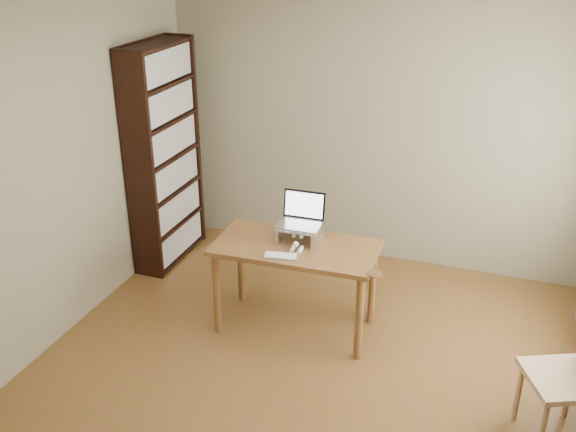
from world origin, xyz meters
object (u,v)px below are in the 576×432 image
object	(u,v)px
desk	(296,258)
keyboard	(281,256)
laptop	(302,216)
cat	(303,232)
bookshelf	(164,156)

from	to	relation	value
desk	keyboard	world-z (taller)	keyboard
laptop	cat	xyz separation A→B (m)	(0.03, -0.03, -0.13)
desk	keyboard	size ratio (longest dim) A/B	4.70
laptop	cat	distance (m)	0.13
desk	laptop	bearing A→B (deg)	88.14
bookshelf	keyboard	world-z (taller)	bookshelf
bookshelf	desk	bearing A→B (deg)	-25.81
keyboard	cat	world-z (taller)	cat
bookshelf	keyboard	bearing A→B (deg)	-32.71
keyboard	desk	bearing A→B (deg)	68.05
bookshelf	desk	xyz separation A→B (m)	(1.56, -0.76, -0.41)
bookshelf	keyboard	size ratio (longest dim) A/B	7.66
desk	cat	size ratio (longest dim) A/B	2.67
bookshelf	laptop	xyz separation A→B (m)	(1.56, -0.62, -0.11)
desk	laptop	world-z (taller)	laptop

